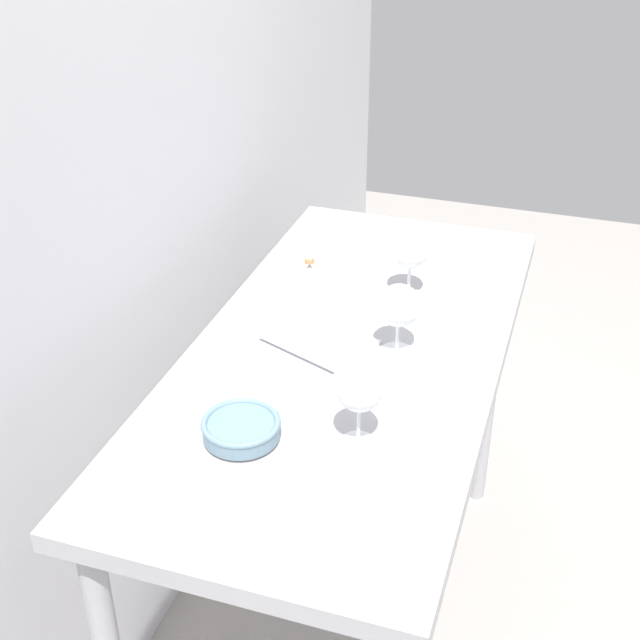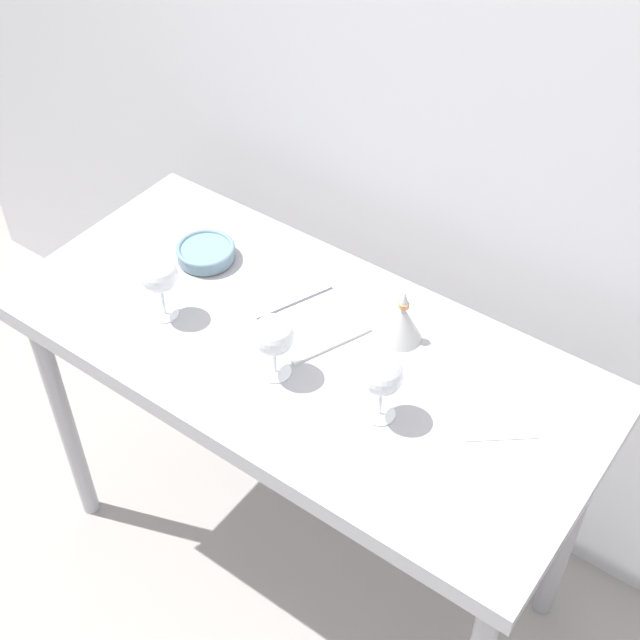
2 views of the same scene
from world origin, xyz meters
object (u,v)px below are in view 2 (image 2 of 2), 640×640
Objects in this scene: tasting_sheet_upper at (487,390)px; decanter_funnel at (402,322)px; open_notebook at (296,305)px; tasting_bowl at (206,252)px; wine_glass_near_left at (159,276)px; wine_glass_near_center at (274,336)px; wine_glass_near_right at (382,376)px.

decanter_funnel reaches higher than tasting_sheet_upper.
open_notebook is 0.28m from tasting_bowl.
wine_glass_near_left is 0.33m from open_notebook.
wine_glass_near_right is at bearing 7.60° from wine_glass_near_center.
decanter_funnel is at bearing 5.42° from tasting_bowl.
wine_glass_near_left is at bearing -152.00° from decanter_funnel.
decanter_funnel is (0.26, 0.06, 0.05)m from open_notebook.
wine_glass_near_left is at bearing -116.63° from open_notebook.
wine_glass_near_right reaches higher than decanter_funnel.
wine_glass_near_right reaches higher than wine_glass_near_center.
tasting_sheet_upper is 0.24m from decanter_funnel.
wine_glass_near_center is 0.32m from wine_glass_near_left.
wine_glass_near_left is at bearing -75.20° from tasting_bowl.
tasting_bowl is (-0.63, 0.17, -0.09)m from wine_glass_near_right.
wine_glass_near_right is 0.66m from tasting_bowl.
wine_glass_near_center is 1.09× the size of tasting_bowl.
decanter_funnel is (-0.24, 0.03, 0.05)m from tasting_sheet_upper.
tasting_bowl is (-0.28, 0.01, 0.02)m from open_notebook.
wine_glass_near_center is 0.97× the size of wine_glass_near_left.
wine_glass_near_left is 0.61× the size of tasting_sheet_upper.
decanter_funnel reaches higher than open_notebook.
wine_glass_near_center reaches higher than tasting_sheet_upper.
decanter_funnel is (0.17, 0.25, -0.06)m from wine_glass_near_center.
open_notebook is 1.41× the size of tasting_sheet_upper.
open_notebook is 2.62× the size of tasting_bowl.
wine_glass_near_right is (0.57, 0.04, 0.00)m from wine_glass_near_left.
wine_glass_near_right is 0.27m from tasting_sheet_upper.
tasting_bowl is at bearing -159.19° from open_notebook.
tasting_bowl is at bearing 142.44° from tasting_sheet_upper.
wine_glass_near_left is 0.23m from tasting_bowl.
wine_glass_near_left is 0.99× the size of wine_glass_near_right.
wine_glass_near_right is 0.43× the size of open_notebook.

